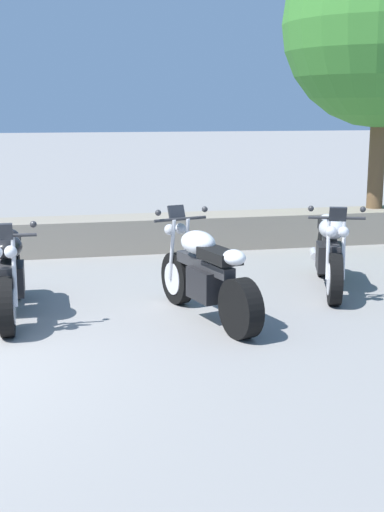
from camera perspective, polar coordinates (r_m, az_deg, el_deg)
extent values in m
cylinder|color=black|center=(7.32, -14.97, -4.04)|extent=(0.14, 0.62, 0.62)
cylinder|color=black|center=(8.71, -14.55, -1.45)|extent=(0.18, 0.62, 0.62)
cylinder|color=silver|center=(7.32, -14.97, -4.04)|extent=(0.16, 0.38, 0.38)
cube|color=black|center=(8.04, -14.77, -1.86)|extent=(0.32, 0.48, 0.34)
cube|color=#2D2D30|center=(7.90, -14.87, -0.62)|extent=(0.14, 1.10, 0.12)
ellipsoid|color=black|center=(7.71, -15.01, 0.73)|extent=(0.34, 0.52, 0.26)
cube|color=black|center=(8.19, -14.84, 0.97)|extent=(0.26, 0.56, 0.12)
ellipsoid|color=black|center=(8.48, -14.76, 1.62)|extent=(0.22, 0.28, 0.16)
cylinder|color=#2D2D30|center=(7.24, -15.25, 1.61)|extent=(0.66, 0.04, 0.04)
sphere|color=silver|center=(7.12, -14.68, 0.33)|extent=(0.13, 0.13, 0.13)
cube|color=#26282D|center=(7.13, -15.32, 1.95)|extent=(0.20, 0.10, 0.18)
cylinder|color=silver|center=(7.27, -14.40, -1.20)|extent=(0.04, 0.16, 0.73)
sphere|color=#2D2D30|center=(7.25, -12.91, 2.55)|extent=(0.07, 0.07, 0.07)
cylinder|color=black|center=(8.25, -1.20, -1.81)|extent=(0.30, 0.64, 0.62)
cylinder|color=black|center=(7.03, 4.02, -4.32)|extent=(0.34, 0.65, 0.62)
cylinder|color=silver|center=(8.25, -1.20, -1.81)|extent=(0.26, 0.41, 0.38)
cube|color=black|center=(7.56, 1.39, -2.33)|extent=(0.43, 0.55, 0.34)
cube|color=#2D2D30|center=(7.60, 1.03, -0.70)|extent=(0.42, 1.10, 0.12)
ellipsoid|color=white|center=(7.68, 0.51, 1.12)|extent=(0.46, 0.59, 0.26)
cube|color=black|center=(7.28, 2.27, 0.02)|extent=(0.40, 0.61, 0.12)
ellipsoid|color=white|center=(7.02, 3.49, -0.12)|extent=(0.29, 0.33, 0.16)
cylinder|color=#2D2D30|center=(8.03, -0.96, 3.05)|extent=(0.65, 0.21, 0.04)
sphere|color=silver|center=(8.15, -1.84, 2.18)|extent=(0.13, 0.13, 0.13)
sphere|color=silver|center=(8.21, -0.96, 2.26)|extent=(0.13, 0.13, 0.13)
cube|color=#26282D|center=(8.11, -1.28, 3.57)|extent=(0.22, 0.14, 0.18)
cylinder|color=silver|center=(7.29, 4.12, -3.30)|extent=(0.21, 0.40, 0.11)
cylinder|color=silver|center=(8.10, -1.65, 0.53)|extent=(0.09, 0.17, 0.73)
cylinder|color=silver|center=(8.17, -0.52, 0.65)|extent=(0.09, 0.17, 0.73)
sphere|color=#2D2D30|center=(7.86, -2.80, 3.57)|extent=(0.07, 0.07, 0.07)
sphere|color=#2D2D30|center=(8.12, 1.06, 3.86)|extent=(0.07, 0.07, 0.07)
cylinder|color=black|center=(8.36, 11.65, -1.88)|extent=(0.33, 0.63, 0.62)
cylinder|color=black|center=(9.76, 10.88, 0.16)|extent=(0.37, 0.65, 0.62)
cylinder|color=silver|center=(8.36, 11.65, -1.88)|extent=(0.27, 0.42, 0.38)
cube|color=black|center=(9.08, 11.23, -0.10)|extent=(0.45, 0.56, 0.34)
cube|color=#2D2D30|center=(8.95, 11.34, 1.02)|extent=(0.48, 1.09, 0.12)
ellipsoid|color=#BCBCC1|center=(8.76, 11.48, 2.24)|extent=(0.49, 0.60, 0.26)
cube|color=black|center=(9.24, 11.20, 2.38)|extent=(0.42, 0.61, 0.12)
ellipsoid|color=#BCBCC1|center=(9.53, 11.06, 2.92)|extent=(0.30, 0.34, 0.16)
cylinder|color=#2D2D30|center=(8.30, 11.81, 3.08)|extent=(0.64, 0.24, 0.04)
sphere|color=silver|center=(8.19, 12.35, 1.95)|extent=(0.13, 0.13, 0.13)
sphere|color=silver|center=(8.17, 11.38, 1.98)|extent=(0.13, 0.13, 0.13)
cube|color=#26282D|center=(8.19, 11.90, 3.39)|extent=(0.22, 0.15, 0.18)
cylinder|color=silver|center=(9.50, 10.04, 0.17)|extent=(0.22, 0.40, 0.11)
cylinder|color=silver|center=(8.33, 12.35, 0.58)|extent=(0.09, 0.17, 0.73)
cylinder|color=silver|center=(8.31, 11.12, 0.61)|extent=(0.09, 0.17, 0.73)
sphere|color=#2D2D30|center=(8.36, 13.87, 3.75)|extent=(0.07, 0.07, 0.07)
sphere|color=#2D2D30|center=(8.30, 9.75, 3.87)|extent=(0.07, 0.07, 0.07)
cylinder|color=brown|center=(12.64, 14.95, 7.93)|extent=(0.28, 0.28, 1.82)
sphere|color=#387A2D|center=(12.69, 15.52, 17.86)|extent=(3.43, 3.43, 3.43)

